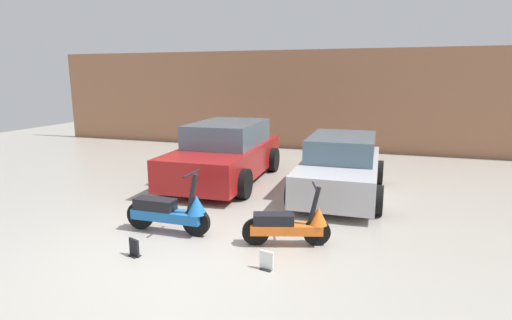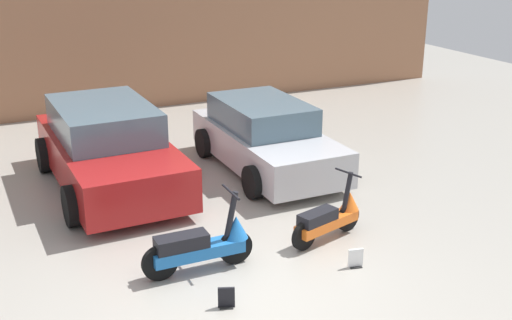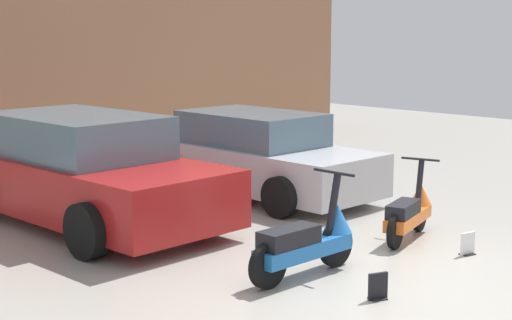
# 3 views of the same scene
# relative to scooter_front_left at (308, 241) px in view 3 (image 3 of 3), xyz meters

# --- Properties ---
(ground_plane) EXTENTS (28.00, 28.00, 0.00)m
(ground_plane) POSITION_rel_scooter_front_left_xyz_m (0.40, -0.52, -0.37)
(ground_plane) COLOR #9E998E
(scooter_front_left) EXTENTS (1.51, 0.54, 1.05)m
(scooter_front_left) POSITION_rel_scooter_front_left_xyz_m (0.00, 0.00, 0.00)
(scooter_front_left) COLOR black
(scooter_front_left) RESTS_ON ground_plane
(scooter_front_right) EXTENTS (1.31, 0.63, 0.94)m
(scooter_front_right) POSITION_rel_scooter_front_left_xyz_m (1.97, 0.11, -0.04)
(scooter_front_right) COLOR black
(scooter_front_right) RESTS_ON ground_plane
(car_rear_left) EXTENTS (2.12, 4.24, 1.43)m
(car_rear_left) POSITION_rel_scooter_front_left_xyz_m (-0.44, 3.50, 0.31)
(car_rear_left) COLOR maroon
(car_rear_left) RESTS_ON ground_plane
(car_rear_center) EXTENTS (1.82, 3.74, 1.27)m
(car_rear_center) POSITION_rel_scooter_front_left_xyz_m (2.40, 3.15, 0.23)
(car_rear_center) COLOR #B7B7BC
(car_rear_center) RESTS_ON ground_plane
(placard_near_left_scooter) EXTENTS (0.20, 0.17, 0.26)m
(placard_near_left_scooter) POSITION_rel_scooter_front_left_xyz_m (-0.06, -0.95, -0.26)
(placard_near_left_scooter) COLOR black
(placard_near_left_scooter) RESTS_ON ground_plane
(placard_near_right_scooter) EXTENTS (0.20, 0.15, 0.26)m
(placard_near_right_scooter) POSITION_rel_scooter_front_left_xyz_m (1.85, -0.76, -0.26)
(placard_near_right_scooter) COLOR black
(placard_near_right_scooter) RESTS_ON ground_plane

